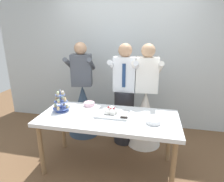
{
  "coord_description": "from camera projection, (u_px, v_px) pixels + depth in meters",
  "views": [
    {
      "loc": [
        0.52,
        -2.22,
        1.85
      ],
      "look_at": [
        0.02,
        0.15,
        1.07
      ],
      "focal_mm": 30.82,
      "sensor_mm": 36.0,
      "label": 1
    }
  ],
  "objects": [
    {
      "name": "ground_plane",
      "position": [
        109.0,
        166.0,
        2.73
      ],
      "size": [
        8.0,
        8.0,
        0.0
      ],
      "primitive_type": "plane",
      "color": "brown"
    },
    {
      "name": "cupcake_stand",
      "position": [
        61.0,
        103.0,
        2.63
      ],
      "size": [
        0.23,
        0.23,
        0.31
      ],
      "color": "#4C66B2",
      "rests_on": "dessert_table"
    },
    {
      "name": "dessert_table",
      "position": [
        108.0,
        121.0,
        2.52
      ],
      "size": [
        1.8,
        0.8,
        0.78
      ],
      "color": "silver",
      "rests_on": "ground_plane"
    },
    {
      "name": "rear_wall",
      "position": [
        125.0,
        52.0,
        3.63
      ],
      "size": [
        5.2,
        0.1,
        2.9
      ],
      "primitive_type": "cube",
      "color": "silver",
      "rests_on": "ground_plane"
    },
    {
      "name": "person_bride",
      "position": [
        145.0,
        111.0,
        3.12
      ],
      "size": [
        0.56,
        0.56,
        1.66
      ],
      "color": "white",
      "rests_on": "ground_plane"
    },
    {
      "name": "round_cake",
      "position": [
        89.0,
        105.0,
        2.81
      ],
      "size": [
        0.24,
        0.24,
        0.06
      ],
      "color": "white",
      "rests_on": "dessert_table"
    },
    {
      "name": "main_cake_tray",
      "position": [
        112.0,
        112.0,
        2.53
      ],
      "size": [
        0.44,
        0.31,
        0.13
      ],
      "color": "silver",
      "rests_on": "dessert_table"
    },
    {
      "name": "person_groom",
      "position": [
        124.0,
        101.0,
        3.12
      ],
      "size": [
        0.47,
        0.49,
        1.66
      ],
      "color": "#232328",
      "rests_on": "ground_plane"
    },
    {
      "name": "person_guest",
      "position": [
        83.0,
        103.0,
        3.46
      ],
      "size": [
        0.57,
        0.56,
        1.66
      ],
      "color": "#334760",
      "rests_on": "ground_plane"
    },
    {
      "name": "plate_stack",
      "position": [
        154.0,
        121.0,
        2.3
      ],
      "size": [
        0.18,
        0.18,
        0.05
      ],
      "color": "white",
      "rests_on": "dessert_table"
    }
  ]
}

